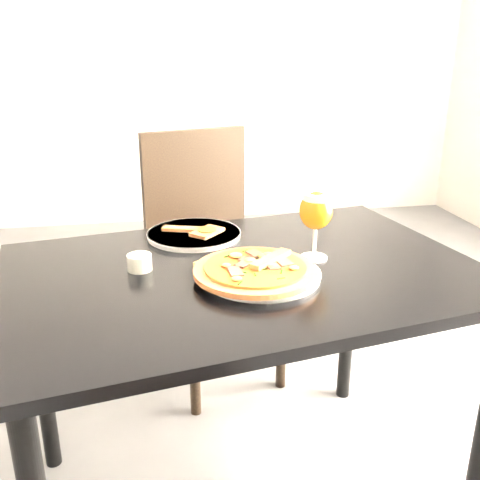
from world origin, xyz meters
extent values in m
cube|color=beige|center=(0.00, 3.00, 1.40)|extent=(5.00, 0.04, 2.80)
cube|color=black|center=(0.26, 0.16, 0.73)|extent=(1.32, 0.99, 0.03)
cylinder|color=black|center=(-0.33, 0.40, 0.36)|extent=(0.05, 0.05, 0.72)
cylinder|color=black|center=(0.74, 0.58, 0.36)|extent=(0.05, 0.05, 0.72)
cube|color=black|center=(0.28, 0.80, 0.49)|extent=(0.57, 0.57, 0.04)
cylinder|color=black|center=(0.16, 0.57, 0.23)|extent=(0.04, 0.04, 0.47)
cylinder|color=black|center=(0.51, 0.68, 0.23)|extent=(0.04, 0.04, 0.47)
cylinder|color=black|center=(0.05, 0.93, 0.23)|extent=(0.04, 0.04, 0.47)
cylinder|color=black|center=(0.40, 1.03, 0.23)|extent=(0.04, 0.04, 0.47)
cube|color=black|center=(0.22, 1.00, 0.76)|extent=(0.42, 0.16, 0.46)
cylinder|color=white|center=(0.29, 0.09, 0.76)|extent=(0.35, 0.35, 0.02)
cylinder|color=brown|center=(0.27, 0.08, 0.77)|extent=(0.30, 0.30, 0.01)
cylinder|color=#B43B0F|center=(0.27, 0.08, 0.78)|extent=(0.25, 0.25, 0.01)
cube|color=#502F22|center=(0.30, 0.08, 0.79)|extent=(0.06, 0.03, 0.00)
cube|color=#502F22|center=(0.30, 0.13, 0.79)|extent=(0.06, 0.07, 0.00)
cube|color=#502F22|center=(0.23, 0.15, 0.79)|extent=(0.06, 0.07, 0.00)
cube|color=#502F22|center=(0.24, 0.08, 0.79)|extent=(0.06, 0.03, 0.00)
cube|color=#502F22|center=(0.25, 0.03, 0.79)|extent=(0.06, 0.07, 0.00)
cube|color=#502F22|center=(0.31, 0.02, 0.79)|extent=(0.06, 0.07, 0.00)
ellipsoid|color=gold|center=(0.29, 0.09, 0.79)|extent=(0.03, 0.03, 0.01)
ellipsoid|color=gold|center=(0.29, 0.15, 0.79)|extent=(0.03, 0.03, 0.01)
ellipsoid|color=gold|center=(0.26, 0.10, 0.79)|extent=(0.03, 0.03, 0.01)
ellipsoid|color=gold|center=(0.20, 0.10, 0.79)|extent=(0.03, 0.03, 0.01)
ellipsoid|color=gold|center=(0.25, 0.07, 0.79)|extent=(0.03, 0.03, 0.01)
ellipsoid|color=gold|center=(0.25, 0.01, 0.79)|extent=(0.03, 0.03, 0.01)
ellipsoid|color=gold|center=(0.28, 0.06, 0.79)|extent=(0.03, 0.03, 0.01)
ellipsoid|color=gold|center=(0.35, 0.06, 0.79)|extent=(0.03, 0.03, 0.01)
cube|color=#17440C|center=(0.28, 0.10, 0.79)|extent=(0.01, 0.02, 0.00)
cube|color=#17440C|center=(0.27, 0.13, 0.79)|extent=(0.00, 0.02, 0.00)
cube|color=#17440C|center=(0.24, 0.15, 0.79)|extent=(0.01, 0.02, 0.00)
cube|color=#17440C|center=(0.25, 0.10, 0.79)|extent=(0.02, 0.02, 0.00)
cube|color=#17440C|center=(0.21, 0.10, 0.79)|extent=(0.02, 0.01, 0.00)
cube|color=#17440C|center=(0.26, 0.08, 0.79)|extent=(0.02, 0.01, 0.00)
cube|color=#17440C|center=(0.23, 0.06, 0.79)|extent=(0.02, 0.01, 0.00)
cube|color=#17440C|center=(0.23, 0.01, 0.79)|extent=(0.01, 0.02, 0.00)
cube|color=#17440C|center=(0.27, 0.05, 0.79)|extent=(0.01, 0.02, 0.00)
cube|color=#17440C|center=(0.29, 0.02, 0.79)|extent=(0.01, 0.02, 0.00)
cube|color=#17440C|center=(0.28, 0.07, 0.79)|extent=(0.02, 0.02, 0.00)
cube|color=#17440C|center=(0.32, 0.06, 0.79)|extent=(0.02, 0.01, 0.00)
cube|color=#17440C|center=(0.35, 0.08, 0.79)|extent=(0.02, 0.00, 0.00)
cube|color=#17440C|center=(0.30, 0.09, 0.79)|extent=(0.02, 0.01, 0.00)
cube|color=#17440C|center=(0.32, 0.13, 0.79)|extent=(0.02, 0.02, 0.00)
cube|color=brown|center=(0.30, 0.12, 0.79)|extent=(0.13, 0.12, 0.01)
cylinder|color=white|center=(0.16, 0.42, 0.76)|extent=(0.34, 0.34, 0.01)
cube|color=brown|center=(0.12, 0.44, 0.77)|extent=(0.12, 0.07, 0.01)
cube|color=brown|center=(0.19, 0.40, 0.77)|extent=(0.11, 0.11, 0.01)
cylinder|color=#B43B0F|center=(0.19, 0.40, 0.78)|extent=(0.06, 0.06, 0.00)
cube|color=brown|center=(0.19, 0.22, 0.75)|extent=(0.11, 0.09, 0.01)
cylinder|color=beige|center=(0.00, 0.19, 0.77)|extent=(0.06, 0.06, 0.04)
cylinder|color=gold|center=(0.00, 0.19, 0.79)|extent=(0.05, 0.05, 0.01)
cylinder|color=silver|center=(0.46, 0.19, 0.75)|extent=(0.07, 0.07, 0.01)
cylinder|color=silver|center=(0.46, 0.19, 0.79)|extent=(0.01, 0.01, 0.08)
ellipsoid|color=#93580E|center=(0.46, 0.19, 0.88)|extent=(0.09, 0.09, 0.10)
cylinder|color=silver|center=(0.46, 0.19, 0.92)|extent=(0.07, 0.07, 0.02)
camera|label=1|loc=(0.02, -1.09, 1.28)|focal=40.00mm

